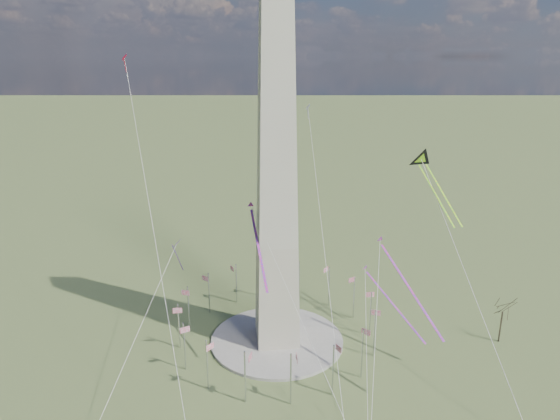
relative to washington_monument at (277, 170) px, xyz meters
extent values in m
plane|color=#556130|center=(0.00, 0.00, -47.95)|extent=(2000.00, 2000.00, 0.00)
cylinder|color=#A29B94|center=(0.00, 0.00, -47.55)|extent=(36.00, 36.00, 0.80)
cylinder|color=silver|center=(26.00, 0.00, -41.45)|extent=(0.36, 0.36, 13.00)
cube|color=red|center=(26.00, 1.30, -36.15)|extent=(2.40, 0.08, 1.50)
cylinder|color=silver|center=(24.02, 9.95, -41.45)|extent=(0.36, 0.36, 13.00)
cube|color=red|center=(23.52, 11.15, -36.15)|extent=(2.25, 0.99, 1.50)
cylinder|color=silver|center=(18.38, 18.38, -41.45)|extent=(0.36, 0.36, 13.00)
cube|color=red|center=(17.47, 19.30, -36.15)|extent=(1.75, 1.75, 1.50)
cylinder|color=silver|center=(9.95, 24.02, -41.45)|extent=(0.36, 0.36, 13.00)
cube|color=red|center=(8.75, 24.52, -36.15)|extent=(0.99, 2.25, 1.50)
cylinder|color=silver|center=(0.00, 26.00, -41.45)|extent=(0.36, 0.36, 13.00)
cube|color=red|center=(-1.30, 26.00, -36.15)|extent=(0.08, 2.40, 1.50)
cylinder|color=silver|center=(-9.95, 24.02, -41.45)|extent=(0.36, 0.36, 13.00)
cube|color=red|center=(-11.15, 23.52, -36.15)|extent=(0.99, 2.25, 1.50)
cylinder|color=silver|center=(-18.38, 18.38, -41.45)|extent=(0.36, 0.36, 13.00)
cube|color=red|center=(-19.30, 17.47, -36.15)|extent=(1.75, 1.75, 1.50)
cylinder|color=silver|center=(-24.02, 9.95, -41.45)|extent=(0.36, 0.36, 13.00)
cube|color=red|center=(-24.52, 8.75, -36.15)|extent=(2.25, 0.99, 1.50)
cylinder|color=silver|center=(-26.00, 0.00, -41.45)|extent=(0.36, 0.36, 13.00)
cube|color=red|center=(-26.00, -1.30, -36.15)|extent=(2.40, 0.08, 1.50)
cylinder|color=silver|center=(-24.02, -9.95, -41.45)|extent=(0.36, 0.36, 13.00)
cube|color=red|center=(-23.52, -11.15, -36.15)|extent=(2.25, 0.99, 1.50)
cylinder|color=silver|center=(-18.38, -18.38, -41.45)|extent=(0.36, 0.36, 13.00)
cube|color=red|center=(-17.47, -19.30, -36.15)|extent=(1.75, 1.75, 1.50)
cylinder|color=silver|center=(-9.95, -24.02, -41.45)|extent=(0.36, 0.36, 13.00)
cube|color=red|center=(-8.75, -24.52, -36.15)|extent=(0.99, 2.25, 1.50)
cylinder|color=silver|center=(0.00, -26.00, -41.45)|extent=(0.36, 0.36, 13.00)
cube|color=red|center=(1.30, -26.00, -36.15)|extent=(0.08, 2.40, 1.50)
cylinder|color=silver|center=(9.95, -24.02, -41.45)|extent=(0.36, 0.36, 13.00)
cube|color=red|center=(11.15, -23.52, -36.15)|extent=(0.99, 2.25, 1.50)
cylinder|color=silver|center=(18.38, -18.38, -41.45)|extent=(0.36, 0.36, 13.00)
cube|color=red|center=(19.30, -17.47, -36.15)|extent=(1.75, 1.75, 1.50)
cylinder|color=silver|center=(24.02, -9.95, -41.45)|extent=(0.36, 0.36, 13.00)
cube|color=red|center=(24.52, -8.75, -36.15)|extent=(2.25, 0.99, 1.50)
cylinder|color=#443929|center=(60.14, -7.52, -43.46)|extent=(0.41, 0.41, 8.99)
cube|color=#FFEF0D|center=(44.58, 1.77, -8.24)|extent=(3.70, 17.66, 12.54)
cube|color=#FFEF0D|center=(42.33, 1.35, -8.24)|extent=(3.70, 17.66, 12.54)
cube|color=#431A79|center=(-26.08, 9.16, -21.69)|extent=(2.32, 3.24, 2.44)
cube|color=#FA2736|center=(-26.08, 9.16, -25.72)|extent=(2.52, 2.21, 8.42)
cube|color=#FA2736|center=(27.48, -22.31, -23.28)|extent=(7.98, 21.27, 13.99)
cube|color=#FA2736|center=(-5.11, -5.95, -18.18)|extent=(2.60, 21.40, 13.43)
cube|color=#FA2736|center=(29.94, -7.43, -35.40)|extent=(11.26, 17.27, 12.57)
cube|color=red|center=(-39.08, 30.53, 26.37)|extent=(1.63, 1.88, 1.86)
cube|color=red|center=(-39.08, 30.53, 24.33)|extent=(0.46, 1.61, 4.27)
cube|color=silver|center=(15.22, 42.55, 10.97)|extent=(1.41, 2.18, 1.74)
cube|color=silver|center=(15.22, 42.55, 9.07)|extent=(0.96, 1.42, 3.98)
camera|label=1|loc=(-13.91, -118.87, 26.51)|focal=32.00mm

